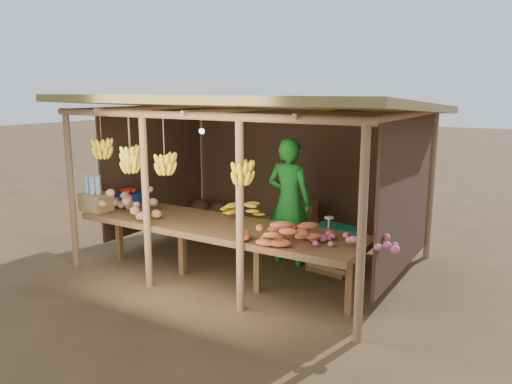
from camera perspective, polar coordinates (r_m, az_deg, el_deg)
The scene contains 13 objects.
ground at distance 7.42m, azimuth 0.00°, elevation -7.97°, with size 60.00×60.00×0.00m, color brown.
stall_structure at distance 6.98m, azimuth -0.78°, elevation 6.89°, with size 4.70×3.50×2.43m.
counter at distance 6.44m, azimuth -4.39°, elevation -4.17°, with size 3.90×1.05×0.80m.
potato_heap at distance 7.15m, azimuth -14.20°, elevation -0.86°, with size 1.14×0.68×0.37m, color tan, non-canonical shape.
sweet_potato_heap at distance 5.58m, azimuth 3.88°, elevation -4.06°, with size 1.08×0.65×0.36m, color #C65833, non-canonical shape.
onion_heap at distance 5.52m, azimuth 11.86°, elevation -4.47°, with size 0.89×0.54×0.36m, color #C9627C, non-canonical shape.
banana_pile at distance 6.70m, azimuth -1.82°, elevation -1.45°, with size 0.62×0.37×0.35m, color yellow, non-canonical shape.
tomato_basin at distance 7.86m, azimuth -14.34°, elevation -0.49°, with size 0.41×0.41×0.22m.
bottle_box at distance 7.42m, azimuth -17.83°, elevation -0.57°, with size 0.40×0.32×0.50m.
vendor at distance 7.15m, azimuth 3.82°, elevation -1.08°, with size 0.67×0.44×1.84m, color #1A7722.
tarp_crate at distance 7.08m, azimuth 8.87°, elevation -6.32°, with size 0.75×0.67×0.79m.
carton_stack at distance 8.06m, azimuth 4.07°, elevation -3.98°, with size 0.99×0.41×0.73m.
burlap_sacks at distance 9.07m, azimuth -5.30°, elevation -2.54°, with size 0.90×0.47×0.64m.
Camera 1 is at (3.62, -5.98, 2.49)m, focal length 35.00 mm.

